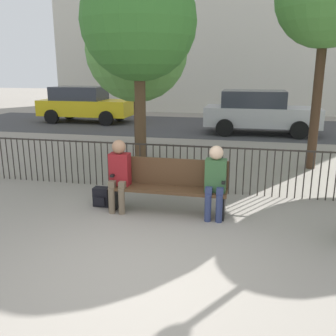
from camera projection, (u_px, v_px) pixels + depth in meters
name	position (u px, v px, depth m)	size (l,w,h in m)	color
ground_plane	(134.00, 271.00, 4.60)	(80.00, 80.00, 0.00)	gray
park_bench	(169.00, 184.00, 6.42)	(2.00, 0.45, 0.92)	#4C331E
seated_person_0	(119.00, 171.00, 6.42)	(0.34, 0.39, 1.25)	brown
seated_person_1	(215.00, 178.00, 6.08)	(0.34, 0.39, 1.22)	navy
backpack	(102.00, 197.00, 6.76)	(0.29, 0.22, 0.34)	black
fence_railing	(180.00, 164.00, 7.51)	(9.01, 0.03, 0.95)	#2D2823
tree_1	(139.00, 22.00, 7.97)	(2.51, 2.51, 4.64)	#4C3823
tree_3	(137.00, 50.00, 9.88)	(2.71, 2.71, 4.24)	#422D1E
street_surface	(218.00, 127.00, 15.92)	(24.00, 6.00, 0.01)	#3D3D3F
parked_car_0	(259.00, 112.00, 14.09)	(4.20, 1.94, 1.62)	#B7B7BC
parked_car_1	(84.00, 104.00, 17.24)	(4.20, 1.94, 1.62)	yellow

